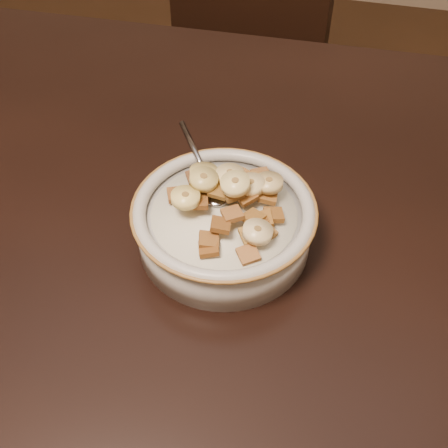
% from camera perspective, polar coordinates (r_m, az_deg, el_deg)
% --- Properties ---
extents(table, '(1.42, 0.93, 0.04)m').
position_cam_1_polar(table, '(0.74, -17.78, 1.32)').
color(table, black).
rests_on(table, floor).
extents(chair, '(0.44, 0.44, 0.86)m').
position_cam_1_polar(chair, '(1.33, 0.61, 9.87)').
color(chair, black).
rests_on(chair, floor).
extents(cereal_bowl, '(0.19, 0.19, 0.05)m').
position_cam_1_polar(cereal_bowl, '(0.63, 0.00, -0.43)').
color(cereal_bowl, '#ACAAA2').
rests_on(cereal_bowl, table).
extents(milk, '(0.16, 0.16, 0.00)m').
position_cam_1_polar(milk, '(0.61, 0.00, 1.04)').
color(milk, beige).
rests_on(milk, cereal_bowl).
extents(spoon, '(0.05, 0.06, 0.01)m').
position_cam_1_polar(spoon, '(0.63, -1.03, 3.22)').
color(spoon, gray).
rests_on(spoon, cereal_bowl).
extents(cereal_square_0, '(0.03, 0.03, 0.01)m').
position_cam_1_polar(cereal_square_0, '(0.65, -2.92, 4.87)').
color(cereal_square_0, brown).
rests_on(cereal_square_0, milk).
extents(cereal_square_1, '(0.02, 0.02, 0.01)m').
position_cam_1_polar(cereal_square_1, '(0.60, -0.57, 3.48)').
color(cereal_square_1, brown).
rests_on(cereal_square_1, milk).
extents(cereal_square_2, '(0.03, 0.03, 0.01)m').
position_cam_1_polar(cereal_square_2, '(0.62, -4.83, 3.00)').
color(cereal_square_2, brown).
rests_on(cereal_square_2, milk).
extents(cereal_square_3, '(0.03, 0.03, 0.01)m').
position_cam_1_polar(cereal_square_3, '(0.59, 3.44, 0.23)').
color(cereal_square_3, brown).
rests_on(cereal_square_3, milk).
extents(cereal_square_4, '(0.02, 0.02, 0.01)m').
position_cam_1_polar(cereal_square_4, '(0.63, 3.39, 4.49)').
color(cereal_square_4, brown).
rests_on(cereal_square_4, milk).
extents(cereal_square_5, '(0.03, 0.03, 0.01)m').
position_cam_1_polar(cereal_square_5, '(0.58, 4.16, -0.85)').
color(cereal_square_5, olive).
rests_on(cereal_square_5, milk).
extents(cereal_square_6, '(0.03, 0.03, 0.01)m').
position_cam_1_polar(cereal_square_6, '(0.58, 0.84, 1.00)').
color(cereal_square_6, brown).
rests_on(cereal_square_6, milk).
extents(cereal_square_7, '(0.03, 0.03, 0.01)m').
position_cam_1_polar(cereal_square_7, '(0.57, 2.69, -1.08)').
color(cereal_square_7, olive).
rests_on(cereal_square_7, milk).
extents(cereal_square_8, '(0.02, 0.03, 0.01)m').
position_cam_1_polar(cereal_square_8, '(0.60, -2.59, 2.24)').
color(cereal_square_8, brown).
rests_on(cereal_square_8, milk).
extents(cereal_square_9, '(0.03, 0.03, 0.01)m').
position_cam_1_polar(cereal_square_9, '(0.60, 2.24, 2.85)').
color(cereal_square_9, '#955727').
rests_on(cereal_square_9, milk).
extents(cereal_square_10, '(0.03, 0.03, 0.01)m').
position_cam_1_polar(cereal_square_10, '(0.61, 1.53, 3.59)').
color(cereal_square_10, brown).
rests_on(cereal_square_10, milk).
extents(cereal_square_11, '(0.03, 0.03, 0.01)m').
position_cam_1_polar(cereal_square_11, '(0.63, -0.85, 4.74)').
color(cereal_square_11, olive).
rests_on(cereal_square_11, milk).
extents(cereal_square_12, '(0.03, 0.03, 0.01)m').
position_cam_1_polar(cereal_square_12, '(0.59, 3.01, 0.67)').
color(cereal_square_12, brown).
rests_on(cereal_square_12, milk).
extents(cereal_square_13, '(0.03, 0.03, 0.01)m').
position_cam_1_polar(cereal_square_13, '(0.64, 1.74, 4.89)').
color(cereal_square_13, '#905E31').
rests_on(cereal_square_13, milk).
extents(cereal_square_14, '(0.03, 0.03, 0.01)m').
position_cam_1_polar(cereal_square_14, '(0.62, 1.13, 4.06)').
color(cereal_square_14, brown).
rests_on(cereal_square_14, milk).
extents(cereal_square_15, '(0.03, 0.03, 0.01)m').
position_cam_1_polar(cereal_square_15, '(0.64, 0.26, 4.73)').
color(cereal_square_15, brown).
rests_on(cereal_square_15, milk).
extents(cereal_square_16, '(0.03, 0.03, 0.01)m').
position_cam_1_polar(cereal_square_16, '(0.60, 0.92, 3.10)').
color(cereal_square_16, brown).
rests_on(cereal_square_16, milk).
extents(cereal_square_17, '(0.03, 0.03, 0.01)m').
position_cam_1_polar(cereal_square_17, '(0.56, 2.48, -3.10)').
color(cereal_square_17, olive).
rests_on(cereal_square_17, milk).
extents(cereal_square_18, '(0.03, 0.03, 0.01)m').
position_cam_1_polar(cereal_square_18, '(0.57, -1.56, -2.50)').
color(cereal_square_18, brown).
rests_on(cereal_square_18, milk).
extents(cereal_square_19, '(0.03, 0.02, 0.01)m').
position_cam_1_polar(cereal_square_19, '(0.64, 1.37, 5.01)').
color(cereal_square_19, brown).
rests_on(cereal_square_19, milk).
extents(cereal_square_20, '(0.03, 0.03, 0.01)m').
position_cam_1_polar(cereal_square_20, '(0.63, -0.08, 4.27)').
color(cereal_square_20, brown).
rests_on(cereal_square_20, milk).
extents(cereal_square_21, '(0.03, 0.03, 0.01)m').
position_cam_1_polar(cereal_square_21, '(0.60, 5.07, 0.93)').
color(cereal_square_21, brown).
rests_on(cereal_square_21, milk).
extents(cereal_square_22, '(0.03, 0.02, 0.01)m').
position_cam_1_polar(cereal_square_22, '(0.57, -1.56, -1.65)').
color(cereal_square_22, brown).
rests_on(cereal_square_22, milk).
extents(cereal_square_23, '(0.03, 0.03, 0.01)m').
position_cam_1_polar(cereal_square_23, '(0.64, 3.79, 4.99)').
color(cereal_square_23, brown).
rests_on(cereal_square_23, milk).
extents(cereal_square_24, '(0.02, 0.02, 0.01)m').
position_cam_1_polar(cereal_square_24, '(0.57, -0.35, -0.09)').
color(cereal_square_24, brown).
rests_on(cereal_square_24, milk).
extents(cereal_square_25, '(0.03, 0.03, 0.01)m').
position_cam_1_polar(cereal_square_25, '(0.59, 3.99, 0.44)').
color(cereal_square_25, '#996229').
rests_on(cereal_square_25, milk).
extents(cereal_square_26, '(0.02, 0.02, 0.01)m').
position_cam_1_polar(cereal_square_26, '(0.61, 4.47, 2.84)').
color(cereal_square_26, brown).
rests_on(cereal_square_26, milk).
extents(cereal_square_27, '(0.02, 0.02, 0.01)m').
position_cam_1_polar(cereal_square_27, '(0.61, -2.69, 3.10)').
color(cereal_square_27, brown).
rests_on(cereal_square_27, milk).
extents(banana_slice_0, '(0.04, 0.04, 0.01)m').
position_cam_1_polar(banana_slice_0, '(0.60, 1.04, 4.39)').
color(banana_slice_0, '#E8CB73').
rests_on(banana_slice_0, milk).
extents(banana_slice_1, '(0.04, 0.04, 0.01)m').
position_cam_1_polar(banana_slice_1, '(0.59, -3.93, 2.69)').
color(banana_slice_1, '#F3DC81').
rests_on(banana_slice_1, milk).
extents(banana_slice_2, '(0.04, 0.04, 0.01)m').
position_cam_1_polar(banana_slice_2, '(0.59, 1.14, 4.12)').
color(banana_slice_2, beige).
rests_on(banana_slice_2, milk).
extents(banana_slice_3, '(0.04, 0.04, 0.01)m').
position_cam_1_polar(banana_slice_3, '(0.57, 3.42, -0.80)').
color(banana_slice_3, '#FFE59C').
rests_on(banana_slice_3, milk).
extents(banana_slice_4, '(0.04, 0.04, 0.02)m').
position_cam_1_polar(banana_slice_4, '(0.62, -2.08, 5.25)').
color(banana_slice_4, '#D5B96C').
rests_on(banana_slice_4, milk).
extents(banana_slice_5, '(0.04, 0.04, 0.02)m').
position_cam_1_polar(banana_slice_5, '(0.60, -2.07, 4.57)').
color(banana_slice_5, '#D6B469').
rests_on(banana_slice_5, milk).
extents(banana_slice_6, '(0.04, 0.04, 0.01)m').
position_cam_1_polar(banana_slice_6, '(0.61, 2.72, 4.00)').
color(banana_slice_6, beige).
rests_on(banana_slice_6, milk).
extents(banana_slice_7, '(0.04, 0.04, 0.01)m').
position_cam_1_polar(banana_slice_7, '(0.61, 0.62, 5.00)').
color(banana_slice_7, '#FFE79A').
rests_on(banana_slice_7, milk).
extents(banana_slice_8, '(0.04, 0.04, 0.01)m').
position_cam_1_polar(banana_slice_8, '(0.61, 4.58, 4.20)').
color(banana_slice_8, '#D6BE7E').
rests_on(banana_slice_8, milk).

